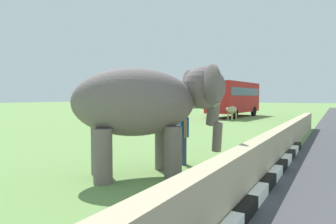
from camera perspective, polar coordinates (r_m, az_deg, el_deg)
name	(u,v)px	position (r m, az deg, el deg)	size (l,w,h in m)	color
striped_curb	(238,220)	(4.89, 13.31, -19.56)	(16.20, 0.20, 0.24)	white
barrier_parapet	(255,163)	(7.03, 16.47, -9.41)	(28.00, 0.36, 1.00)	tan
elephant	(150,103)	(7.53, -3.57, 1.65)	(3.87, 3.80, 2.82)	#685C5D
person_handler	(183,133)	(8.76, 2.95, -4.06)	(0.54, 0.47, 1.66)	navy
bus_red	(234,96)	(30.90, 12.61, 2.95)	(8.72, 3.12, 3.50)	#B21E1E
cow_near	(232,110)	(26.17, 12.21, 0.34)	(1.92, 0.76, 1.23)	tan
hill_east	(165,106)	(69.20, -0.58, 1.19)	(39.33, 31.46, 11.68)	slate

